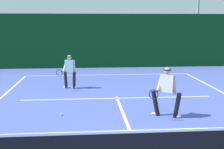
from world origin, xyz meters
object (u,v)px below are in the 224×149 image
at_px(player_near, 166,90).
at_px(player_far, 69,70).
at_px(tennis_ball, 61,114).
at_px(tennis_ball_extra, 89,87).

height_order(player_near, player_far, player_near).
distance_m(player_far, tennis_ball, 4.06).
xyz_separation_m(player_far, tennis_ball, (-0.05, -3.98, -0.80)).
bearing_deg(tennis_ball_extra, player_near, -60.80).
height_order(player_near, tennis_ball_extra, player_near).
distance_m(player_near, tennis_ball_extra, 5.08).
xyz_separation_m(player_near, tennis_ball, (-3.35, 0.38, -0.84)).
xyz_separation_m(player_near, tennis_ball_extra, (-2.44, 4.37, -0.84)).
bearing_deg(tennis_ball_extra, tennis_ball, -102.73).
bearing_deg(tennis_ball, player_near, -6.48).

